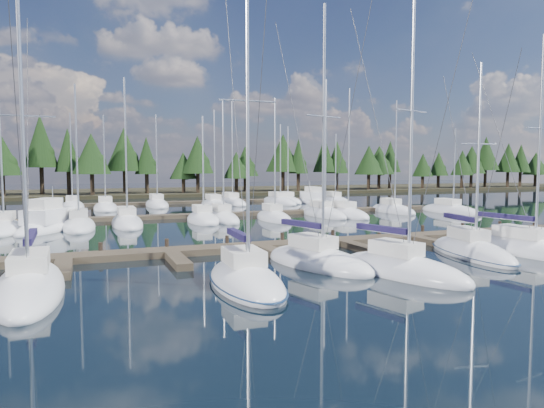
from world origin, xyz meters
name	(u,v)px	position (x,y,z in m)	size (l,w,h in m)	color
ground	(277,225)	(0.00, 30.00, 0.00)	(260.00, 260.00, 0.00)	black
far_shore	(170,192)	(0.00, 90.00, 0.30)	(220.00, 30.00, 0.60)	black
main_dock	(344,243)	(0.00, 17.36, 0.20)	(44.00, 6.13, 0.90)	#493E2E
back_docks	(222,207)	(0.00, 49.58, 0.20)	(50.00, 21.80, 0.40)	#493E2E
front_sailboat_0	(30,286)	(-19.18, 11.22, 0.28)	(3.11, 10.18, 13.82)	white
front_sailboat_1	(246,280)	(-10.05, 8.74, 0.30)	(3.25, 7.86, 15.20)	white
front_sailboat_2	(317,261)	(-4.94, 11.65, 0.30)	(4.89, 8.30, 14.84)	white
front_sailboat_3	(401,269)	(-1.96, 8.12, 0.31)	(4.67, 8.26, 14.92)	white
front_sailboat_4	(471,252)	(5.29, 10.99, 0.28)	(4.33, 8.98, 12.44)	white
front_sailboat_5	(527,250)	(9.10, 10.26, 0.28)	(3.98, 10.05, 14.23)	white
back_sailboat_rows	(235,209)	(0.49, 45.20, 0.26)	(49.67, 33.57, 15.83)	white
motor_yacht_left	(48,225)	(-19.83, 33.76, 0.50)	(6.57, 9.62, 4.59)	white
motor_yacht_right	(312,200)	(15.39, 54.07, 0.46)	(3.05, 8.40, 4.15)	white
tree_line	(171,157)	(-1.42, 80.23, 7.32)	(186.55, 11.20, 14.17)	black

